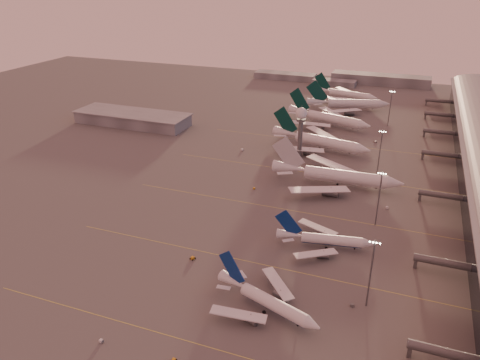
% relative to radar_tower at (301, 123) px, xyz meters
% --- Properties ---
extents(ground, '(700.00, 700.00, 0.00)m').
position_rel_radar_tower_xyz_m(ground, '(-5.00, -120.00, -20.95)').
color(ground, '#514F4F').
rests_on(ground, ground).
extents(taxiway_markings, '(180.00, 185.25, 0.02)m').
position_rel_radar_tower_xyz_m(taxiway_markings, '(25.00, -64.00, -20.94)').
color(taxiway_markings, '#D4C74A').
rests_on(taxiway_markings, ground).
extents(hangar, '(82.00, 27.00, 8.50)m').
position_rel_radar_tower_xyz_m(hangar, '(-125.00, 20.00, -16.63)').
color(hangar, slate).
rests_on(hangar, ground).
extents(radar_tower, '(6.40, 6.40, 31.10)m').
position_rel_radar_tower_xyz_m(radar_tower, '(0.00, 0.00, 0.00)').
color(radar_tower, '#56585D').
rests_on(radar_tower, ground).
extents(mast_a, '(3.60, 0.56, 25.00)m').
position_rel_radar_tower_xyz_m(mast_a, '(53.00, -120.00, -7.21)').
color(mast_a, '#56585D').
rests_on(mast_a, ground).
extents(mast_b, '(3.60, 0.56, 25.00)m').
position_rel_radar_tower_xyz_m(mast_b, '(50.00, -65.00, -7.21)').
color(mast_b, '#56585D').
rests_on(mast_b, ground).
extents(mast_c, '(3.60, 0.56, 25.00)m').
position_rel_radar_tower_xyz_m(mast_c, '(45.00, -10.00, -7.21)').
color(mast_c, '#56585D').
rests_on(mast_c, ground).
extents(mast_d, '(3.60, 0.56, 25.00)m').
position_rel_radar_tower_xyz_m(mast_d, '(43.00, 80.00, -7.21)').
color(mast_d, '#56585D').
rests_on(mast_d, ground).
extents(distant_horizon, '(165.00, 37.50, 9.00)m').
position_rel_radar_tower_xyz_m(distant_horizon, '(-2.38, 205.14, -17.06)').
color(distant_horizon, slate).
rests_on(distant_horizon, ground).
extents(narrowbody_near, '(38.54, 30.20, 15.71)m').
position_rel_radar_tower_xyz_m(narrowbody_near, '(23.36, -133.74, -17.77)').
color(narrowbody_near, white).
rests_on(narrowbody_near, ground).
extents(narrowbody_mid, '(38.67, 30.62, 15.20)m').
position_rel_radar_tower_xyz_m(narrowbody_mid, '(33.15, -90.31, -17.87)').
color(narrowbody_mid, white).
rests_on(narrowbody_mid, ground).
extents(widebody_white, '(66.26, 53.05, 23.30)m').
position_rel_radar_tower_xyz_m(widebody_white, '(27.05, -31.43, -16.91)').
color(widebody_white, white).
rests_on(widebody_white, ground).
extents(greentail_a, '(62.64, 50.05, 23.06)m').
position_rel_radar_tower_xyz_m(greentail_a, '(8.56, 16.53, -16.88)').
color(greentail_a, white).
rests_on(greentail_a, ground).
extents(greentail_b, '(61.47, 48.88, 23.08)m').
position_rel_radar_tower_xyz_m(greentail_b, '(4.08, 65.08, -16.87)').
color(greentail_b, white).
rests_on(greentail_b, ground).
extents(greentail_c, '(62.02, 49.35, 23.22)m').
position_rel_radar_tower_xyz_m(greentail_c, '(10.80, 108.43, -16.85)').
color(greentail_c, white).
rests_on(greentail_c, ground).
extents(greentail_d, '(55.19, 44.06, 20.37)m').
position_rel_radar_tower_xyz_m(greentail_d, '(3.50, 140.09, -17.35)').
color(greentail_d, white).
rests_on(greentail_d, ground).
extents(gsv_truck_a, '(5.16, 2.03, 2.07)m').
position_rel_radar_tower_xyz_m(gsv_truck_a, '(-17.36, -164.52, -19.89)').
color(gsv_truck_a, silver).
rests_on(gsv_truck_a, ground).
extents(gsv_tug_near, '(2.04, 3.16, 0.87)m').
position_rel_radar_tower_xyz_m(gsv_tug_near, '(5.68, -163.40, -20.50)').
color(gsv_tug_near, orange).
rests_on(gsv_tug_near, ground).
extents(gsv_catering_a, '(5.63, 2.82, 4.55)m').
position_rel_radar_tower_xyz_m(gsv_catering_a, '(48.97, -122.16, -18.68)').
color(gsv_catering_a, '#515456').
rests_on(gsv_catering_a, ground).
extents(gsv_tug_mid, '(4.27, 3.31, 1.07)m').
position_rel_radar_tower_xyz_m(gsv_tug_mid, '(-11.60, -116.26, -20.40)').
color(gsv_tug_mid, orange).
rests_on(gsv_tug_mid, ground).
extents(gsv_truck_b, '(6.27, 3.90, 2.38)m').
position_rel_radar_tower_xyz_m(gsv_truck_b, '(34.00, -84.87, -19.73)').
color(gsv_truck_b, '#515456').
rests_on(gsv_truck_b, ground).
extents(gsv_truck_c, '(4.58, 4.62, 1.93)m').
position_rel_radar_tower_xyz_m(gsv_truck_c, '(-9.88, -49.75, -19.96)').
color(gsv_truck_c, orange).
rests_on(gsv_truck_c, ground).
extents(gsv_catering_b, '(6.00, 4.17, 4.51)m').
position_rel_radar_tower_xyz_m(gsv_catering_b, '(53.60, -47.84, -18.69)').
color(gsv_catering_b, silver).
rests_on(gsv_catering_b, ground).
extents(gsv_tug_far, '(3.86, 4.14, 1.02)m').
position_rel_radar_tower_xyz_m(gsv_tug_far, '(10.70, -25.00, -20.42)').
color(gsv_tug_far, silver).
rests_on(gsv_tug_far, ground).
extents(gsv_truck_d, '(3.34, 6.49, 2.49)m').
position_rel_radar_tower_xyz_m(gsv_truck_d, '(-34.54, -1.42, -19.68)').
color(gsv_truck_d, silver).
rests_on(gsv_truck_d, ground).
extents(gsv_tug_hangar, '(3.54, 2.39, 0.95)m').
position_rel_radar_tower_xyz_m(gsv_tug_hangar, '(38.63, 41.43, -20.46)').
color(gsv_tug_hangar, silver).
rests_on(gsv_tug_hangar, ground).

